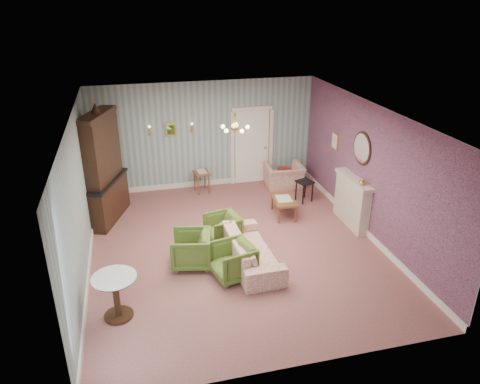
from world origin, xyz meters
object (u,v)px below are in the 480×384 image
object	(u,v)px
olive_chair_b	(191,248)
side_table_black	(304,191)
dresser	(102,165)
pedestal_table	(116,297)
olive_chair_c	(223,227)
sofa_chintz	(251,245)
wingback_chair	(284,172)
olive_chair_a	(233,259)
coffee_table	(283,207)
fireplace	(352,201)

from	to	relation	value
olive_chair_b	side_table_black	distance (m)	3.99
dresser	pedestal_table	xyz separation A→B (m)	(0.21, -3.77, -0.97)
olive_chair_c	pedestal_table	distance (m)	3.03
olive_chair_c	dresser	distance (m)	3.16
sofa_chintz	pedestal_table	bearing A→B (deg)	110.72
sofa_chintz	wingback_chair	xyz separation A→B (m)	(1.90, 3.48, 0.03)
wingback_chair	olive_chair_a	bearing A→B (deg)	62.46
wingback_chair	coffee_table	distance (m)	1.77
sofa_chintz	dresser	world-z (taller)	dresser
dresser	side_table_black	xyz separation A→B (m)	(4.92, -0.21, -1.09)
olive_chair_c	coffee_table	distance (m)	1.89
olive_chair_a	fireplace	distance (m)	3.48
coffee_table	fireplace	bearing A→B (deg)	-29.58
olive_chair_b	fireplace	world-z (taller)	fireplace
wingback_chair	side_table_black	size ratio (longest dim) A/B	1.80
olive_chair_a	sofa_chintz	bearing A→B (deg)	117.49
dresser	fireplace	size ratio (longest dim) A/B	1.96
side_table_black	dresser	bearing A→B (deg)	177.57
sofa_chintz	olive_chair_a	bearing A→B (deg)	128.36
pedestal_table	olive_chair_c	bearing A→B (deg)	42.53
olive_chair_b	pedestal_table	distance (m)	1.93
olive_chair_a	dresser	xyz separation A→B (m)	(-2.35, 3.09, 0.99)
sofa_chintz	pedestal_table	distance (m)	2.81
side_table_black	olive_chair_c	bearing A→B (deg)	-148.56
dresser	olive_chair_b	bearing A→B (deg)	-35.53
side_table_black	wingback_chair	bearing A→B (deg)	101.85
olive_chair_c	wingback_chair	bearing A→B (deg)	125.97
side_table_black	pedestal_table	world-z (taller)	pedestal_table
dresser	pedestal_table	size ratio (longest dim) A/B	3.43
olive_chair_a	wingback_chair	world-z (taller)	wingback_chair
olive_chair_b	pedestal_table	world-z (taller)	pedestal_table
wingback_chair	fireplace	xyz separation A→B (m)	(0.80, -2.44, 0.14)
olive_chair_c	side_table_black	size ratio (longest dim) A/B	1.23
sofa_chintz	coffee_table	bearing A→B (deg)	-37.45
olive_chair_c	fireplace	xyz separation A→B (m)	(3.06, 0.07, 0.24)
olive_chair_b	sofa_chintz	bearing A→B (deg)	91.88
coffee_table	side_table_black	size ratio (longest dim) A/B	1.59
dresser	pedestal_table	bearing A→B (deg)	-65.84
olive_chair_b	sofa_chintz	distance (m)	1.18
olive_chair_b	dresser	distance (m)	3.14
olive_chair_a	coffee_table	world-z (taller)	olive_chair_a
sofa_chintz	coffee_table	size ratio (longest dim) A/B	2.34
olive_chair_b	fireplace	size ratio (longest dim) A/B	0.55
sofa_chintz	dresser	bearing A→B (deg)	44.52
fireplace	coffee_table	bearing A→B (deg)	150.42
wingback_chair	coffee_table	bearing A→B (deg)	74.51
olive_chair_c	pedestal_table	size ratio (longest dim) A/B	0.86
wingback_chair	pedestal_table	world-z (taller)	wingback_chair
wingback_chair	coffee_table	xyz separation A→B (m)	(-0.58, -1.66, -0.21)
olive_chair_b	wingback_chair	world-z (taller)	wingback_chair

